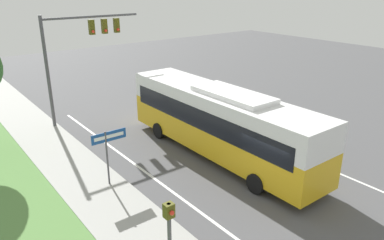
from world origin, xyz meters
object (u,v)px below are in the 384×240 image
object	(u,v)px
signal_gantry	(79,44)
street_sign	(108,146)
bus	(219,119)
pedestrian_signal	(169,230)

from	to	relation	value
signal_gantry	street_sign	xyz separation A→B (m)	(-2.47, -8.55, -3.05)
bus	signal_gantry	size ratio (longest dim) A/B	1.81
bus	signal_gantry	distance (m)	10.17
signal_gantry	bus	bearing A→B (deg)	-69.85
bus	signal_gantry	xyz separation A→B (m)	(-3.35, 9.14, 2.95)
bus	signal_gantry	bearing A→B (deg)	110.15
street_sign	bus	bearing A→B (deg)	-5.83
bus	street_sign	world-z (taller)	bus
bus	pedestrian_signal	xyz separation A→B (m)	(-7.00, -5.76, -0.10)
bus	street_sign	bearing A→B (deg)	174.17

